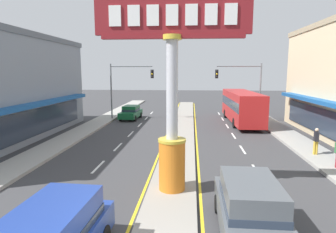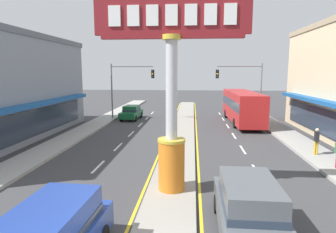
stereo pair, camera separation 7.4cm
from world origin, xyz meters
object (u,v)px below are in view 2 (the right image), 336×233
Objects in this scene: district_sign at (172,92)px; suv_near_left_lane at (248,207)px; traffic_light_left_side at (127,82)px; pedestrian_near_kerb at (316,140)px; bus_mid_left_lane at (242,105)px; sedan_far_right_lane at (131,112)px; traffic_light_right_side at (244,82)px.

district_sign is 1.80× the size of suv_near_left_lane.
pedestrian_near_kerb is at bearing -41.68° from traffic_light_left_side.
district_sign is 0.74× the size of bus_mid_left_lane.
bus_mid_left_lane reaches higher than sedan_far_right_lane.
bus_mid_left_lane is (6.02, 18.35, -2.59)m from district_sign.
traffic_light_left_side reaches higher than bus_mid_left_lane.
traffic_light_left_side is 3.51m from sedan_far_right_lane.
traffic_light_right_side is (12.61, -0.13, 0.00)m from traffic_light_left_side.
suv_near_left_lane is 21.86m from bus_mid_left_lane.
traffic_light_left_side is at bearing 111.82° from suv_near_left_lane.
suv_near_left_lane is (9.03, -22.55, -3.26)m from traffic_light_left_side.
district_sign reaches higher than sedan_far_right_lane.
traffic_light_left_side is at bearing 108.09° from district_sign.
traffic_light_left_side is at bearing 175.53° from bus_mid_left_lane.
traffic_light_left_side is at bearing -117.97° from sedan_far_right_lane.
district_sign is 4.96× the size of pedestrian_near_kerb.
sedan_far_right_lane is at bearing 106.86° from district_sign.
suv_near_left_lane reaches higher than sedan_far_right_lane.
district_sign is 1.34× the size of traffic_light_left_side.
bus_mid_left_lane is 6.72× the size of pedestrian_near_kerb.
sedan_far_right_lane is at bearing 176.87° from traffic_light_right_side.
bus_mid_left_lane is (3.30, 21.59, 0.88)m from suv_near_left_lane.
suv_near_left_lane is at bearing -50.00° from district_sign.
traffic_light_right_side is 2.54m from bus_mid_left_lane.
district_sign is at bearing -108.20° from traffic_light_right_side.
district_sign reaches higher than suv_near_left_lane.
traffic_light_right_side is 3.70× the size of pedestrian_near_kerb.
pedestrian_near_kerb is (2.55, -12.29, -0.74)m from bus_mid_left_lane.
suv_near_left_lane is (-3.59, -22.42, -3.26)m from traffic_light_right_side.
bus_mid_left_lane is at bearing -4.47° from traffic_light_left_side.
traffic_light_right_side reaches higher than bus_mid_left_lane.
traffic_light_right_side is 0.55× the size of bus_mid_left_lane.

